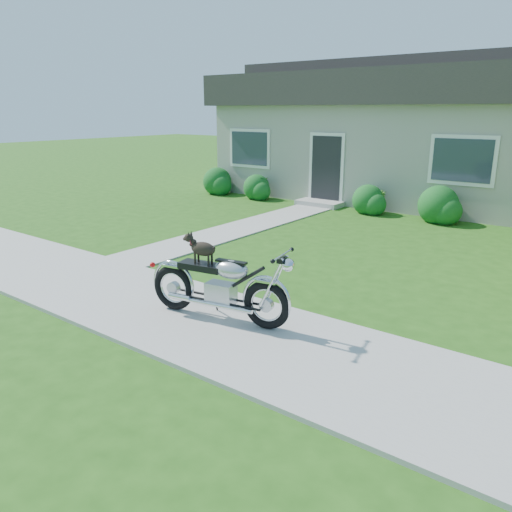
{
  "coord_description": "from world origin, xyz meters",
  "views": [
    {
      "loc": [
        6.14,
        -4.74,
        2.86
      ],
      "look_at": [
        1.8,
        1.0,
        0.75
      ],
      "focal_mm": 35.0,
      "sensor_mm": 36.0,
      "label": 1
    }
  ],
  "objects": [
    {
      "name": "motorcycle_with_dog",
      "position": [
        1.84,
        0.13,
        0.56
      ],
      "size": [
        2.21,
        0.72,
        1.18
      ],
      "rotation": [
        0.0,
        0.0,
        0.18
      ],
      "color": "black",
      "rests_on": "sidewalk"
    },
    {
      "name": "walkway",
      "position": [
        -1.5,
        5.0,
        0.01
      ],
      "size": [
        1.2,
        8.0,
        0.03
      ],
      "primitive_type": "cube",
      "color": "#9E9B93",
      "rests_on": "ground"
    },
    {
      "name": "house",
      "position": [
        -0.0,
        11.99,
        2.16
      ],
      "size": [
        12.6,
        7.03,
        4.5
      ],
      "color": "#AAA699",
      "rests_on": "ground"
    },
    {
      "name": "ground",
      "position": [
        0.0,
        0.0,
        0.0
      ],
      "size": [
        80.0,
        80.0,
        0.0
      ],
      "primitive_type": "plane",
      "color": "#235114",
      "rests_on": "ground"
    },
    {
      "name": "shrub_row",
      "position": [
        -0.11,
        8.5,
        0.42
      ],
      "size": [
        11.3,
        1.05,
        1.05
      ],
      "color": "#16541D",
      "rests_on": "ground"
    },
    {
      "name": "potted_plant_right",
      "position": [
        0.47,
        8.55,
        0.34
      ],
      "size": [
        0.47,
        0.47,
        0.68
      ],
      "primitive_type": "imported",
      "rotation": [
        0.0,
        0.0,
        0.29
      ],
      "color": "#34691D",
      "rests_on": "ground"
    },
    {
      "name": "potted_plant_left",
      "position": [
        -3.81,
        8.55,
        0.37
      ],
      "size": [
        0.8,
        0.84,
        0.73
      ],
      "primitive_type": "imported",
      "rotation": [
        0.0,
        0.0,
        1.11
      ],
      "color": "#255717",
      "rests_on": "ground"
    },
    {
      "name": "sidewalk",
      "position": [
        0.0,
        0.0,
        0.02
      ],
      "size": [
        24.0,
        2.2,
        0.04
      ],
      "primitive_type": "cube",
      "color": "#9E9B93",
      "rests_on": "ground"
    }
  ]
}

